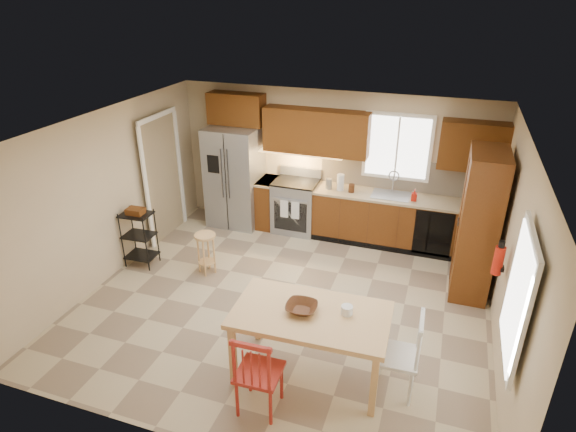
{
  "coord_description": "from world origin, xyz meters",
  "views": [
    {
      "loc": [
        1.86,
        -5.29,
        4.03
      ],
      "look_at": [
        -0.09,
        0.4,
        1.15
      ],
      "focal_mm": 30.0,
      "sensor_mm": 36.0,
      "label": 1
    }
  ],
  "objects_px": {
    "range_stove": "(296,206)",
    "chair_white": "(397,354)",
    "table_jar": "(347,312)",
    "fire_extinguisher": "(498,260)",
    "bar_stool": "(206,254)",
    "chair_red": "(259,371)",
    "soap_bottle": "(414,195)",
    "table_bowl": "(301,311)",
    "refrigerator": "(235,177)",
    "dining_table": "(310,344)",
    "pantry": "(478,224)",
    "utility_cart": "(140,238)"
  },
  "relations": [
    {
      "from": "chair_red",
      "to": "range_stove",
      "type": "bearing_deg",
      "value": 100.99
    },
    {
      "from": "dining_table",
      "to": "chair_red",
      "type": "bearing_deg",
      "value": -120.15
    },
    {
      "from": "range_stove",
      "to": "soap_bottle",
      "type": "height_order",
      "value": "soap_bottle"
    },
    {
      "from": "table_jar",
      "to": "chair_red",
      "type": "bearing_deg",
      "value": -133.65
    },
    {
      "from": "bar_stool",
      "to": "table_jar",
      "type": "bearing_deg",
      "value": -49.77
    },
    {
      "from": "refrigerator",
      "to": "dining_table",
      "type": "distance_m",
      "value": 4.15
    },
    {
      "from": "bar_stool",
      "to": "range_stove",
      "type": "bearing_deg",
      "value": 45.74
    },
    {
      "from": "pantry",
      "to": "dining_table",
      "type": "xyz_separation_m",
      "value": [
        -1.71,
        -2.41,
        -0.64
      ]
    },
    {
      "from": "chair_white",
      "to": "bar_stool",
      "type": "relative_size",
      "value": 1.51
    },
    {
      "from": "soap_bottle",
      "to": "table_bowl",
      "type": "relative_size",
      "value": 0.56
    },
    {
      "from": "dining_table",
      "to": "table_bowl",
      "type": "xyz_separation_m",
      "value": [
        -0.11,
        0.0,
        0.42
      ]
    },
    {
      "from": "range_stove",
      "to": "chair_white",
      "type": "xyz_separation_m",
      "value": [
        2.22,
        -3.34,
        0.04
      ]
    },
    {
      "from": "range_stove",
      "to": "table_jar",
      "type": "height_order",
      "value": "table_jar"
    },
    {
      "from": "soap_bottle",
      "to": "bar_stool",
      "type": "distance_m",
      "value": 3.43
    },
    {
      "from": "utility_cart",
      "to": "fire_extinguisher",
      "type": "bearing_deg",
      "value": -3.29
    },
    {
      "from": "range_stove",
      "to": "chair_white",
      "type": "height_order",
      "value": "chair_white"
    },
    {
      "from": "range_stove",
      "to": "table_jar",
      "type": "bearing_deg",
      "value": -63.45
    },
    {
      "from": "table_bowl",
      "to": "bar_stool",
      "type": "bearing_deg",
      "value": 142.23
    },
    {
      "from": "table_bowl",
      "to": "soap_bottle",
      "type": "bearing_deg",
      "value": 75.36
    },
    {
      "from": "chair_white",
      "to": "refrigerator",
      "type": "bearing_deg",
      "value": 43.91
    },
    {
      "from": "refrigerator",
      "to": "chair_red",
      "type": "xyz_separation_m",
      "value": [
        2.07,
        -3.98,
        -0.41
      ]
    },
    {
      "from": "refrigerator",
      "to": "utility_cart",
      "type": "xyz_separation_m",
      "value": [
        -0.8,
        -1.88,
        -0.45
      ]
    },
    {
      "from": "refrigerator",
      "to": "table_jar",
      "type": "xyz_separation_m",
      "value": [
        2.79,
        -3.23,
        -0.04
      ]
    },
    {
      "from": "refrigerator",
      "to": "utility_cart",
      "type": "height_order",
      "value": "refrigerator"
    },
    {
      "from": "soap_bottle",
      "to": "utility_cart",
      "type": "distance_m",
      "value": 4.42
    },
    {
      "from": "dining_table",
      "to": "utility_cart",
      "type": "bearing_deg",
      "value": 153.89
    },
    {
      "from": "fire_extinguisher",
      "to": "chair_red",
      "type": "distance_m",
      "value": 3.08
    },
    {
      "from": "refrigerator",
      "to": "bar_stool",
      "type": "xyz_separation_m",
      "value": [
        0.3,
        -1.77,
        -0.58
      ]
    },
    {
      "from": "table_jar",
      "to": "chair_white",
      "type": "bearing_deg",
      "value": -5.53
    },
    {
      "from": "pantry",
      "to": "table_bowl",
      "type": "bearing_deg",
      "value": -126.99
    },
    {
      "from": "chair_white",
      "to": "utility_cart",
      "type": "relative_size",
      "value": 1.08
    },
    {
      "from": "fire_extinguisher",
      "to": "chair_white",
      "type": "bearing_deg",
      "value": -126.22
    },
    {
      "from": "refrigerator",
      "to": "bar_stool",
      "type": "height_order",
      "value": "refrigerator"
    },
    {
      "from": "fire_extinguisher",
      "to": "bar_stool",
      "type": "xyz_separation_m",
      "value": [
        -4.03,
        0.2,
        -0.77
      ]
    },
    {
      "from": "refrigerator",
      "to": "bar_stool",
      "type": "bearing_deg",
      "value": -80.29
    },
    {
      "from": "chair_red",
      "to": "table_bowl",
      "type": "relative_size",
      "value": 2.9
    },
    {
      "from": "soap_bottle",
      "to": "bar_stool",
      "type": "xyz_separation_m",
      "value": [
        -2.88,
        -1.75,
        -0.66
      ]
    },
    {
      "from": "refrigerator",
      "to": "chair_red",
      "type": "height_order",
      "value": "refrigerator"
    },
    {
      "from": "chair_white",
      "to": "table_bowl",
      "type": "height_order",
      "value": "chair_white"
    },
    {
      "from": "refrigerator",
      "to": "soap_bottle",
      "type": "bearing_deg",
      "value": -0.45
    },
    {
      "from": "dining_table",
      "to": "chair_red",
      "type": "relative_size",
      "value": 1.7
    },
    {
      "from": "table_jar",
      "to": "bar_stool",
      "type": "xyz_separation_m",
      "value": [
        -2.49,
        1.45,
        -0.54
      ]
    },
    {
      "from": "soap_bottle",
      "to": "table_jar",
      "type": "relative_size",
      "value": 1.21
    },
    {
      "from": "chair_white",
      "to": "table_jar",
      "type": "height_order",
      "value": "chair_white"
    },
    {
      "from": "pantry",
      "to": "refrigerator",
      "type": "bearing_deg",
      "value": 167.38
    },
    {
      "from": "refrigerator",
      "to": "dining_table",
      "type": "height_order",
      "value": "refrigerator"
    },
    {
      "from": "table_jar",
      "to": "utility_cart",
      "type": "relative_size",
      "value": 0.17
    },
    {
      "from": "soap_bottle",
      "to": "table_bowl",
      "type": "bearing_deg",
      "value": -104.64
    },
    {
      "from": "refrigerator",
      "to": "soap_bottle",
      "type": "xyz_separation_m",
      "value": [
        3.18,
        -0.02,
        0.09
      ]
    },
    {
      "from": "refrigerator",
      "to": "table_jar",
      "type": "bearing_deg",
      "value": -49.13
    }
  ]
}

